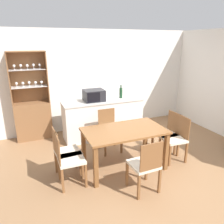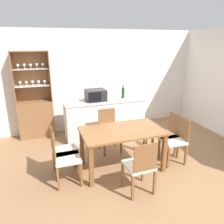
% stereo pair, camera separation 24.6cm
% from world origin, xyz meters
% --- Properties ---
extents(ground_plane, '(18.00, 18.00, 0.00)m').
position_xyz_m(ground_plane, '(0.00, 0.00, 0.00)').
color(ground_plane, '#936B47').
extents(wall_back, '(6.80, 0.06, 2.55)m').
position_xyz_m(wall_back, '(0.00, 2.63, 1.27)').
color(wall_back, white).
rests_on(wall_back, ground_plane).
extents(kitchen_counter, '(1.93, 0.61, 0.92)m').
position_xyz_m(kitchen_counter, '(-0.20, 1.91, 0.46)').
color(kitchen_counter, white).
rests_on(kitchen_counter, ground_plane).
extents(display_cabinet, '(0.81, 0.35, 2.06)m').
position_xyz_m(display_cabinet, '(-1.78, 2.44, 0.61)').
color(display_cabinet, brown).
rests_on(display_cabinet, ground_plane).
extents(dining_table, '(1.46, 0.85, 0.76)m').
position_xyz_m(dining_table, '(-0.33, 0.42, 0.65)').
color(dining_table, brown).
rests_on(dining_table, ground_plane).
extents(dining_chair_side_right_near, '(0.43, 0.43, 0.89)m').
position_xyz_m(dining_chair_side_right_near, '(0.71, 0.29, 0.46)').
color(dining_chair_side_right_near, beige).
rests_on(dining_chair_side_right_near, ground_plane).
extents(dining_chair_head_far, '(0.42, 0.42, 0.89)m').
position_xyz_m(dining_chair_head_far, '(-0.33, 1.16, 0.46)').
color(dining_chair_head_far, beige).
rests_on(dining_chair_head_far, ground_plane).
extents(dining_chair_head_near, '(0.42, 0.42, 0.89)m').
position_xyz_m(dining_chair_head_near, '(-0.33, -0.32, 0.46)').
color(dining_chair_head_near, beige).
rests_on(dining_chair_head_near, ground_plane).
extents(dining_chair_side_left_far, '(0.44, 0.44, 0.89)m').
position_xyz_m(dining_chair_side_left_far, '(-1.38, 0.54, 0.46)').
color(dining_chair_side_left_far, beige).
rests_on(dining_chair_side_left_far, ground_plane).
extents(dining_chair_side_left_near, '(0.41, 0.41, 0.89)m').
position_xyz_m(dining_chair_side_left_near, '(-1.38, 0.29, 0.46)').
color(dining_chair_side_left_near, beige).
rests_on(dining_chair_side_left_near, ground_plane).
extents(dining_chair_side_right_far, '(0.43, 0.43, 0.89)m').
position_xyz_m(dining_chair_side_right_far, '(0.71, 0.55, 0.46)').
color(dining_chair_side_right_far, beige).
rests_on(dining_chair_side_right_far, ground_plane).
extents(microwave, '(0.46, 0.40, 0.26)m').
position_xyz_m(microwave, '(-0.41, 1.92, 1.06)').
color(microwave, '#232328').
rests_on(microwave, kitchen_counter).
extents(wine_bottle, '(0.08, 0.08, 0.32)m').
position_xyz_m(wine_bottle, '(0.29, 1.94, 1.06)').
color(wine_bottle, '#193D23').
rests_on(wine_bottle, kitchen_counter).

